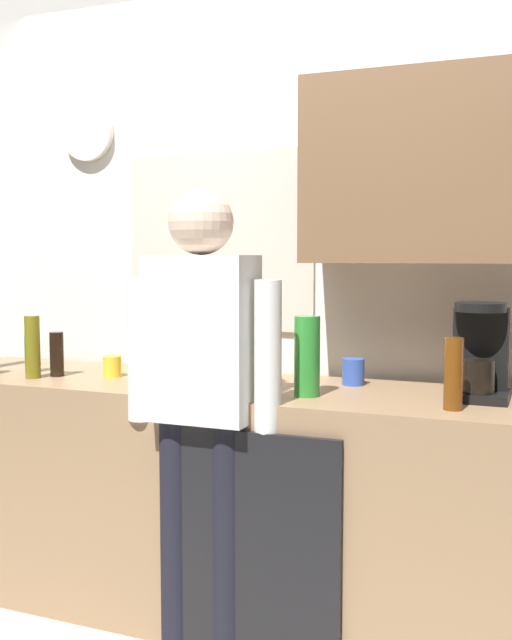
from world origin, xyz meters
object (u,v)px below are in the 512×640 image
bottle_amber_beer (453,374)px  bottle_dark_sauce (57,354)px  bottle_clear_soda (307,356)px  cup_blue_mug (353,372)px  cup_terracotta_mug (172,361)px  mixing_bowl (161,371)px  bottle_olive_oil (33,347)px  coffee_maker (480,356)px  person_at_sink (202,383)px  dish_soap (31,354)px  cup_yellow_cup (112,366)px

bottle_amber_beer → bottle_dark_sauce: 1.58m
bottle_clear_soda → cup_blue_mug: bearing=71.3°
bottle_amber_beer → cup_terracotta_mug: bearing=164.0°
mixing_bowl → bottle_clear_soda: bearing=-6.8°
bottle_olive_oil → bottle_dark_sauce: bottle_olive_oil is taller
coffee_maker → mixing_bowl: coffee_maker is taller
coffee_maker → bottle_amber_beer: coffee_maker is taller
bottle_amber_beer → cup_terracotta_mug: bottle_amber_beer is taller
bottle_olive_oil → person_at_sink: (0.82, -0.14, -0.07)m
bottle_clear_soda → mixing_bowl: 0.63m
cup_blue_mug → mixing_bowl: (-0.71, -0.20, -0.01)m
bottle_clear_soda → cup_terracotta_mug: bearing=157.1°
dish_soap → bottle_amber_beer: bearing=-4.1°
coffee_maker → dish_soap: size_ratio=1.83×
cup_yellow_cup → cup_blue_mug: 0.97m
cup_yellow_cup → person_at_sink: bearing=-27.8°
bottle_amber_beer → bottle_clear_soda: bottle_clear_soda is taller
cup_yellow_cup → bottle_olive_oil: bearing=-152.3°
cup_terracotta_mug → mixing_bowl: bearing=-71.4°
cup_terracotta_mug → person_at_sink: (0.38, -0.48, 0.01)m
mixing_bowl → dish_soap: (-0.62, 0.00, 0.04)m
bottle_olive_oil → person_at_sink: 0.83m
bottle_dark_sauce → coffee_maker: bearing=5.1°
bottle_clear_soda → cup_yellow_cup: bottle_clear_soda is taller
cup_yellow_cup → bottle_dark_sauce: bearing=-162.4°
bottle_amber_beer → dish_soap: size_ratio=1.28×
cup_yellow_cup → cup_blue_mug: (0.95, 0.18, 0.01)m
bottle_amber_beer → dish_soap: bearing=175.9°
bottle_dark_sauce → cup_yellow_cup: size_ratio=2.12×
coffee_maker → bottle_dark_sauce: coffee_maker is taller
bottle_olive_oil → bottle_amber_beer: 1.63m
coffee_maker → bottle_dark_sauce: size_ratio=1.83×
cup_terracotta_mug → cup_yellow_cup: 0.25m
bottle_olive_oil → bottle_dark_sauce: size_ratio=1.39×
coffee_maker → mixing_bowl: 1.19m
bottle_clear_soda → cup_blue_mug: size_ratio=2.80×
bottle_olive_oil → mixing_bowl: 0.54m
bottle_amber_beer → cup_blue_mug: size_ratio=2.30×
cup_terracotta_mug → mixing_bowl: size_ratio=0.42×
bottle_amber_beer → coffee_maker: bearing=75.2°
cup_blue_mug → bottle_amber_beer: bearing=-38.9°
bottle_olive_oil → cup_blue_mug: 1.27m
bottle_olive_oil → cup_yellow_cup: size_ratio=2.94×
bottle_dark_sauce → person_at_sink: bearing=-15.9°
bottle_clear_soda → bottle_dark_sauce: bearing=178.4°
cup_terracotta_mug → cup_yellow_cup: (-0.17, -0.19, -0.00)m
cup_blue_mug → person_at_sink: 0.62m
coffee_maker → person_at_sink: bearing=-157.5°
coffee_maker → cup_terracotta_mug: size_ratio=3.59×
bottle_amber_beer → mixing_bowl: bottle_amber_beer is taller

